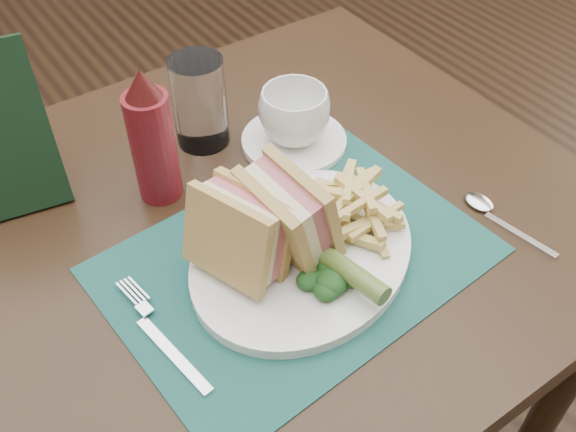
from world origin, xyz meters
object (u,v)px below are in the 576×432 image
at_px(saucer, 294,141).
at_px(sandwich_half_a, 227,244).
at_px(placemat, 296,259).
at_px(sandwich_half_b, 275,220).
at_px(drinking_glass, 200,102).
at_px(coffee_cup, 294,116).
at_px(ketchup_bottle, 152,136).
at_px(table_main, 253,375).
at_px(plate, 302,253).

bearing_deg(saucer, sandwich_half_a, -140.48).
xyz_separation_m(placemat, sandwich_half_b, (-0.02, 0.01, 0.07)).
xyz_separation_m(placemat, sandwich_half_a, (-0.08, 0.01, 0.07)).
bearing_deg(drinking_glass, sandwich_half_b, -100.31).
bearing_deg(sandwich_half_b, coffee_cup, 47.27).
bearing_deg(sandwich_half_b, ketchup_bottle, 103.65).
relative_size(placemat, coffee_cup, 4.39).
bearing_deg(sandwich_half_a, placemat, -27.02).
height_order(drinking_glass, ketchup_bottle, ketchup_bottle).
distance_m(table_main, placemat, 0.39).
bearing_deg(coffee_cup, sandwich_half_b, -130.49).
xyz_separation_m(sandwich_half_a, sandwich_half_b, (0.06, -0.00, 0.00)).
distance_m(placemat, sandwich_half_a, 0.11).
bearing_deg(ketchup_bottle, sandwich_half_b, -74.11).
height_order(sandwich_half_a, coffee_cup, sandwich_half_a).
bearing_deg(coffee_cup, placemat, -124.36).
distance_m(plate, sandwich_half_b, 0.07).
distance_m(sandwich_half_b, saucer, 0.24).
bearing_deg(plate, drinking_glass, 65.65).
xyz_separation_m(plate, ketchup_bottle, (-0.08, 0.20, 0.08)).
height_order(plate, coffee_cup, coffee_cup).
xyz_separation_m(plate, drinking_glass, (0.02, 0.27, 0.06)).
bearing_deg(drinking_glass, placemat, -94.99).
xyz_separation_m(placemat, drinking_glass, (0.02, 0.26, 0.06)).
bearing_deg(table_main, drinking_glass, 77.03).
bearing_deg(saucer, ketchup_bottle, 175.66).
distance_m(placemat, ketchup_bottle, 0.23).
xyz_separation_m(sandwich_half_b, ketchup_bottle, (-0.05, 0.19, 0.02)).
bearing_deg(table_main, plate, -76.96).
relative_size(placemat, drinking_glass, 3.33).
height_order(table_main, plate, plate).
bearing_deg(saucer, plate, -122.39).
bearing_deg(sandwich_half_a, drinking_glass, 47.30).
height_order(placemat, ketchup_bottle, ketchup_bottle).
xyz_separation_m(table_main, ketchup_bottle, (-0.06, 0.10, 0.47)).
height_order(sandwich_half_b, ketchup_bottle, ketchup_bottle).
bearing_deg(table_main, saucer, 31.37).
height_order(table_main, coffee_cup, coffee_cup).
bearing_deg(placemat, drinking_glass, 85.01).
relative_size(saucer, coffee_cup, 1.52).
bearing_deg(placemat, saucer, 55.64).
distance_m(plate, coffee_cup, 0.22).
xyz_separation_m(sandwich_half_a, ketchup_bottle, (0.01, 0.19, 0.02)).
bearing_deg(plate, table_main, 82.00).
distance_m(saucer, ketchup_bottle, 0.22).
height_order(plate, drinking_glass, drinking_glass).
bearing_deg(placemat, plate, -16.12).
relative_size(sandwich_half_b, saucer, 0.75).
relative_size(table_main, plate, 3.00).
height_order(sandwich_half_a, ketchup_bottle, ketchup_bottle).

